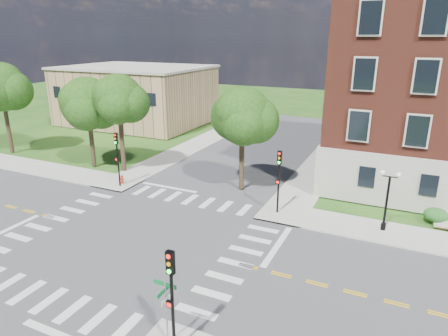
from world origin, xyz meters
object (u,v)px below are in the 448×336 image
at_px(traffic_signal_se, 171,290).
at_px(twin_lamp_west, 387,197).
at_px(traffic_signal_ne, 279,174).
at_px(fire_hydrant, 122,180).
at_px(street_sign_pole, 166,301).
at_px(traffic_signal_nw, 117,152).

height_order(traffic_signal_se, twin_lamp_west, traffic_signal_se).
bearing_deg(twin_lamp_west, traffic_signal_se, -114.46).
relative_size(traffic_signal_se, traffic_signal_ne, 1.00).
xyz_separation_m(traffic_signal_ne, fire_hydrant, (-14.54, 0.05, -2.72)).
xyz_separation_m(traffic_signal_ne, street_sign_pole, (-0.12, -14.90, -0.88)).
bearing_deg(twin_lamp_west, traffic_signal_nw, -177.54).
bearing_deg(street_sign_pole, fire_hydrant, 133.96).
distance_m(traffic_signal_se, twin_lamp_west, 17.11).
distance_m(traffic_signal_se, street_sign_pole, 1.04).
xyz_separation_m(traffic_signal_nw, twin_lamp_west, (21.76, 0.94, -0.66)).
bearing_deg(fire_hydrant, twin_lamp_west, 0.86).
bearing_deg(street_sign_pole, twin_lamp_west, 63.68).
bearing_deg(fire_hydrant, traffic_signal_ne, -0.21).
xyz_separation_m(traffic_signal_se, traffic_signal_nw, (-14.69, 14.62, 0.00)).
xyz_separation_m(traffic_signal_se, street_sign_pole, (-0.48, 0.28, -0.88)).
bearing_deg(traffic_signal_se, fire_hydrant, 134.38).
distance_m(traffic_signal_ne, traffic_signal_nw, 14.33).
relative_size(traffic_signal_se, street_sign_pole, 1.55).
height_order(traffic_signal_ne, fire_hydrant, traffic_signal_ne).
bearing_deg(street_sign_pole, traffic_signal_ne, 89.53).
height_order(twin_lamp_west, street_sign_pole, twin_lamp_west).
relative_size(traffic_signal_ne, street_sign_pole, 1.55).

